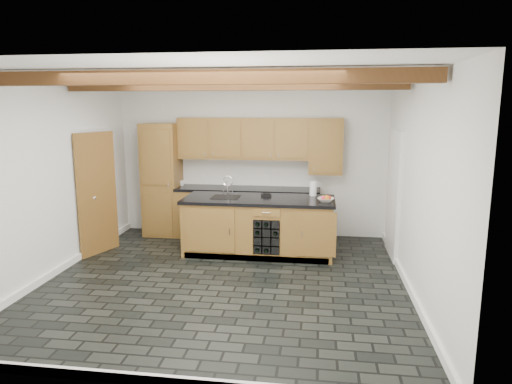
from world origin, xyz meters
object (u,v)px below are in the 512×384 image
island (259,226)px  paper_towel (313,189)px  kitchen_scale (266,195)px  fruit_bowl (326,200)px

island → paper_towel: (0.87, 0.34, 0.58)m
kitchen_scale → fruit_bowl: bearing=-19.3°
paper_towel → fruit_bowl: bearing=-66.7°
island → fruit_bowl: size_ratio=9.71×
kitchen_scale → fruit_bowl: size_ratio=0.67×
fruit_bowl → paper_towel: (-0.21, 0.48, 0.09)m
island → kitchen_scale: size_ratio=14.55×
paper_towel → kitchen_scale: bearing=-168.2°
island → fruit_bowl: fruit_bowl is taller
kitchen_scale → paper_towel: bearing=10.5°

